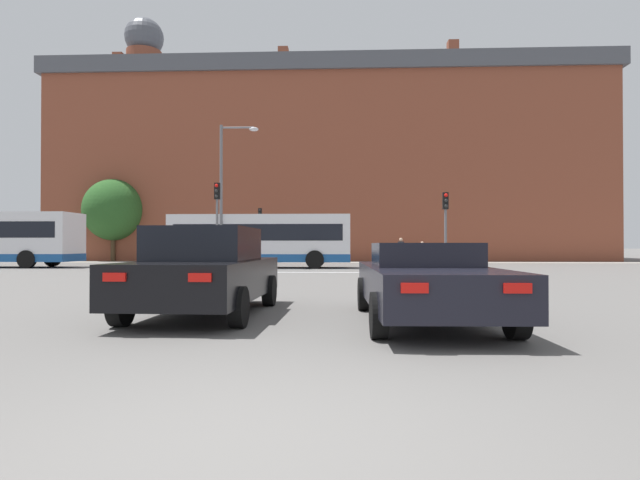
{
  "coord_description": "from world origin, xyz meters",
  "views": [
    {
      "loc": [
        0.63,
        -3.16,
        1.27
      ],
      "look_at": [
        -0.55,
        24.87,
        1.57
      ],
      "focal_mm": 28.0,
      "sensor_mm": 36.0,
      "label": 1
    }
  ],
  "objects": [
    {
      "name": "tree_by_building",
      "position": [
        -17.86,
        36.52,
        4.15
      ],
      "size": [
        4.74,
        4.74,
        6.65
      ],
      "color": "#4C3823",
      "rests_on": "ground_plane"
    },
    {
      "name": "pedestrian_walking_east",
      "position": [
        4.98,
        33.22,
        1.08
      ],
      "size": [
        0.46,
        0.4,
        1.82
      ],
      "rotation": [
        0.0,
        0.0,
        5.7
      ],
      "color": "brown",
      "rests_on": "ground_plane"
    },
    {
      "name": "traffic_light_far_left",
      "position": [
        -5.36,
        33.46,
        2.72
      ],
      "size": [
        0.26,
        0.31,
        4.03
      ],
      "color": "slate",
      "rests_on": "ground_plane"
    },
    {
      "name": "pedestrian_walking_west",
      "position": [
        -0.77,
        33.55,
        0.91
      ],
      "size": [
        0.37,
        0.46,
        1.57
      ],
      "rotation": [
        0.0,
        0.0,
        2.0
      ],
      "color": "brown",
      "rests_on": "ground_plane"
    },
    {
      "name": "bus_crossing_lead",
      "position": [
        -3.91,
        24.93,
        1.6
      ],
      "size": [
        10.09,
        2.67,
        2.98
      ],
      "rotation": [
        0.0,
        0.0,
        1.57
      ],
      "color": "silver",
      "rests_on": "ground_plane"
    },
    {
      "name": "traffic_light_near_left",
      "position": [
        -5.39,
        20.78,
        2.89
      ],
      "size": [
        0.26,
        0.31,
        4.31
      ],
      "color": "slate",
      "rests_on": "ground_plane"
    },
    {
      "name": "street_lamp_junction",
      "position": [
        -5.55,
        23.63,
        4.73
      ],
      "size": [
        2.12,
        0.36,
        7.83
      ],
      "color": "slate",
      "rests_on": "ground_plane"
    },
    {
      "name": "traffic_light_near_right",
      "position": [
        5.6,
        20.71,
        2.57
      ],
      "size": [
        0.26,
        0.31,
        3.79
      ],
      "color": "slate",
      "rests_on": "ground_plane"
    },
    {
      "name": "far_pavement",
      "position": [
        0.0,
        33.92,
        0.01
      ],
      "size": [
        68.97,
        2.5,
        0.01
      ],
      "primitive_type": "cube",
      "color": "gray",
      "rests_on": "ground_plane"
    },
    {
      "name": "car_saloon_left",
      "position": [
        -1.84,
        5.86,
        0.8
      ],
      "size": [
        2.17,
        4.61,
        1.6
      ],
      "rotation": [
        0.0,
        0.0,
        -0.03
      ],
      "color": "black",
      "rests_on": "ground_plane"
    },
    {
      "name": "stop_line_strip",
      "position": [
        0.0,
        20.22,
        0.0
      ],
      "size": [
        8.07,
        0.3,
        0.01
      ],
      "primitive_type": "cube",
      "color": "silver",
      "rests_on": "ground_plane"
    },
    {
      "name": "pedestrian_waiting",
      "position": [
        6.64,
        33.98,
        0.9
      ],
      "size": [
        0.46,
        0.39,
        1.56
      ],
      "rotation": [
        0.0,
        0.0,
        2.6
      ],
      "color": "#333851",
      "rests_on": "ground_plane"
    },
    {
      "name": "car_roadster_right",
      "position": [
        2.03,
        5.15,
        0.67
      ],
      "size": [
        2.15,
        4.87,
        1.31
      ],
      "rotation": [
        0.0,
        0.0,
        0.02
      ],
      "color": "black",
      "rests_on": "ground_plane"
    },
    {
      "name": "ground_plane",
      "position": [
        0.0,
        0.0,
        0.0
      ],
      "size": [
        400.0,
        400.0,
        0.0
      ],
      "primitive_type": "plane",
      "color": "#605E5B"
    },
    {
      "name": "brick_civic_building",
      "position": [
        -0.78,
        43.46,
        8.54
      ],
      "size": [
        47.6,
        14.17,
        22.95
      ],
      "color": "brown",
      "rests_on": "ground_plane"
    }
  ]
}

